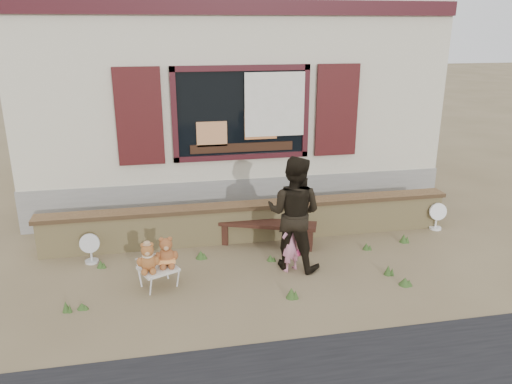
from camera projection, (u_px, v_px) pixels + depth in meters
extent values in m
plane|color=brown|center=(263.00, 264.00, 7.80)|extent=(80.00, 80.00, 0.00)
cube|color=#B2AA90|center=(223.00, 80.00, 11.23)|extent=(8.00, 5.00, 3.20)
cube|color=gray|center=(224.00, 165.00, 11.87)|extent=(8.04, 5.04, 0.80)
cube|color=black|center=(241.00, 113.00, 8.99)|extent=(2.30, 0.04, 1.50)
cube|color=#3B1117|center=(241.00, 68.00, 8.72)|extent=(2.50, 0.08, 0.10)
cube|color=#3B1117|center=(242.00, 157.00, 9.22)|extent=(2.50, 0.08, 0.10)
cube|color=#3B1117|center=(174.00, 116.00, 8.75)|extent=(0.10, 0.08, 1.70)
cube|color=#3B1117|center=(306.00, 111.00, 9.19)|extent=(0.10, 0.08, 1.70)
cube|color=#340E0E|center=(139.00, 117.00, 8.63)|extent=(0.80, 0.07, 1.70)
cube|color=#340E0E|center=(337.00, 111.00, 9.29)|extent=(0.80, 0.07, 1.70)
cube|color=beige|center=(275.00, 105.00, 8.99)|extent=(1.10, 0.02, 1.15)
cube|color=#3B1117|center=(240.00, 7.00, 8.43)|extent=(8.00, 0.12, 0.25)
cube|color=black|center=(242.00, 147.00, 9.16)|extent=(1.90, 0.06, 0.16)
cube|color=tan|center=(212.00, 134.00, 8.97)|extent=(0.55, 0.06, 0.45)
cube|color=#E08447|center=(261.00, 124.00, 9.09)|extent=(0.60, 0.06, 0.55)
cube|color=tan|center=(252.00, 223.00, 8.64)|extent=(7.00, 0.30, 0.60)
cube|color=brown|center=(252.00, 205.00, 8.54)|extent=(7.10, 0.36, 0.07)
cube|color=black|center=(268.00, 224.00, 8.38)|extent=(1.64, 0.90, 0.06)
cube|color=black|center=(227.00, 233.00, 8.57)|extent=(0.20, 0.32, 0.35)
cube|color=black|center=(310.00, 238.00, 8.34)|extent=(0.20, 0.32, 0.35)
cube|color=silver|center=(158.00, 269.00, 7.05)|extent=(0.62, 0.60, 0.04)
cylinder|color=silver|center=(151.00, 288.00, 6.84)|extent=(0.03, 0.03, 0.26)
cylinder|color=silver|center=(178.00, 279.00, 7.07)|extent=(0.03, 0.03, 0.26)
cylinder|color=silver|center=(140.00, 277.00, 7.13)|extent=(0.03, 0.03, 0.26)
cylinder|color=silver|center=(166.00, 269.00, 7.36)|extent=(0.03, 0.03, 0.26)
imported|color=pink|center=(291.00, 243.00, 7.48)|extent=(0.38, 0.33, 0.89)
imported|color=black|center=(294.00, 213.00, 7.47)|extent=(1.08, 1.02, 1.76)
cylinder|color=silver|center=(92.00, 261.00, 7.86)|extent=(0.21, 0.21, 0.04)
cylinder|color=silver|center=(91.00, 254.00, 7.82)|extent=(0.03, 0.03, 0.27)
cylinder|color=silver|center=(90.00, 242.00, 7.76)|extent=(0.30, 0.10, 0.31)
cylinder|color=white|center=(435.00, 228.00, 9.16)|extent=(0.22, 0.22, 0.04)
cylinder|color=white|center=(436.00, 221.00, 9.12)|extent=(0.04, 0.04, 0.27)
cylinder|color=white|center=(437.00, 211.00, 9.06)|extent=(0.32, 0.14, 0.32)
cone|color=#335120|center=(405.00, 281.00, 7.16)|extent=(0.18, 0.18, 0.12)
cone|color=#335120|center=(201.00, 254.00, 7.99)|extent=(0.17, 0.17, 0.13)
cone|color=#335120|center=(66.00, 306.00, 6.49)|extent=(0.10, 0.10, 0.15)
cone|color=#335120|center=(404.00, 238.00, 8.58)|extent=(0.14, 0.14, 0.15)
cone|color=#335120|center=(82.00, 306.00, 6.57)|extent=(0.13, 0.13, 0.08)
cone|color=#335120|center=(101.00, 264.00, 7.69)|extent=(0.12, 0.12, 0.12)
cone|color=#335120|center=(388.00, 270.00, 7.46)|extent=(0.12, 0.12, 0.15)
cone|color=#335120|center=(291.00, 293.00, 6.82)|extent=(0.15, 0.15, 0.15)
cone|color=#335120|center=(366.00, 246.00, 8.31)|extent=(0.12, 0.12, 0.12)
cone|color=#335120|center=(270.00, 258.00, 7.91)|extent=(0.12, 0.12, 0.10)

